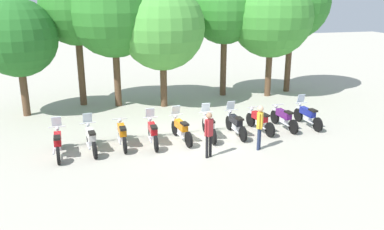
# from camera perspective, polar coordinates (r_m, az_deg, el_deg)

# --- Properties ---
(ground_plane) EXTENTS (80.00, 80.00, 0.00)m
(ground_plane) POSITION_cam_1_polar(r_m,az_deg,el_deg) (16.89, 0.43, -3.40)
(ground_plane) COLOR #ADA899
(motorcycle_0) EXTENTS (0.62, 2.19, 1.37)m
(motorcycle_0) POSITION_cam_1_polar(r_m,az_deg,el_deg) (15.83, -18.58, -3.77)
(motorcycle_0) COLOR black
(motorcycle_0) RESTS_ON ground_plane
(motorcycle_1) EXTENTS (0.62, 2.18, 1.37)m
(motorcycle_1) POSITION_cam_1_polar(r_m,az_deg,el_deg) (15.95, -14.22, -3.22)
(motorcycle_1) COLOR black
(motorcycle_1) RESTS_ON ground_plane
(motorcycle_2) EXTENTS (0.62, 2.19, 0.99)m
(motorcycle_2) POSITION_cam_1_polar(r_m,az_deg,el_deg) (16.20, -9.94, -2.68)
(motorcycle_2) COLOR black
(motorcycle_2) RESTS_ON ground_plane
(motorcycle_3) EXTENTS (0.62, 2.19, 1.37)m
(motorcycle_3) POSITION_cam_1_polar(r_m,az_deg,el_deg) (16.21, -5.64, -2.44)
(motorcycle_3) COLOR black
(motorcycle_3) RESTS_ON ground_plane
(motorcycle_4) EXTENTS (0.62, 2.18, 1.37)m
(motorcycle_4) POSITION_cam_1_polar(r_m,az_deg,el_deg) (16.52, -1.57, -1.98)
(motorcycle_4) COLOR black
(motorcycle_4) RESTS_ON ground_plane
(motorcycle_5) EXTENTS (0.62, 2.19, 1.37)m
(motorcycle_5) POSITION_cam_1_polar(r_m,az_deg,el_deg) (16.87, 2.42, -1.58)
(motorcycle_5) COLOR black
(motorcycle_5) RESTS_ON ground_plane
(motorcycle_6) EXTENTS (0.62, 2.19, 1.37)m
(motorcycle_6) POSITION_cam_1_polar(r_m,az_deg,el_deg) (17.27, 6.23, -1.22)
(motorcycle_6) COLOR black
(motorcycle_6) RESTS_ON ground_plane
(motorcycle_7) EXTENTS (0.63, 2.18, 0.99)m
(motorcycle_7) POSITION_cam_1_polar(r_m,az_deg,el_deg) (17.89, 9.63, -0.76)
(motorcycle_7) COLOR black
(motorcycle_7) RESTS_ON ground_plane
(motorcycle_8) EXTENTS (0.62, 2.19, 0.99)m
(motorcycle_8) POSITION_cam_1_polar(r_m,az_deg,el_deg) (18.49, 12.94, -0.37)
(motorcycle_8) COLOR black
(motorcycle_8) RESTS_ON ground_plane
(motorcycle_9) EXTENTS (0.62, 2.19, 1.37)m
(motorcycle_9) POSITION_cam_1_polar(r_m,az_deg,el_deg) (19.09, 16.13, -0.03)
(motorcycle_9) COLOR black
(motorcycle_9) RESTS_ON ground_plane
(person_0) EXTENTS (0.33, 0.36, 1.78)m
(person_0) POSITION_cam_1_polar(r_m,az_deg,el_deg) (15.64, 9.65, -1.25)
(person_0) COLOR #232D4C
(person_0) RESTS_ON ground_plane
(person_1) EXTENTS (0.40, 0.31, 1.75)m
(person_1) POSITION_cam_1_polar(r_m,az_deg,el_deg) (14.69, 2.43, -2.33)
(person_1) COLOR black
(person_1) RESTS_ON ground_plane
(tree_0) EXTENTS (3.74, 3.74, 5.73)m
(tree_0) POSITION_cam_1_polar(r_m,az_deg,el_deg) (21.02, -23.62, 10.03)
(tree_0) COLOR brown
(tree_0) RESTS_ON ground_plane
(tree_1) EXTENTS (3.78, 3.78, 7.01)m
(tree_1) POSITION_cam_1_polar(r_m,az_deg,el_deg) (22.06, -16.21, 14.29)
(tree_1) COLOR brown
(tree_1) RESTS_ON ground_plane
(tree_2) EXTENTS (4.70, 4.70, 7.35)m
(tree_2) POSITION_cam_1_polar(r_m,az_deg,el_deg) (21.38, -11.13, 14.28)
(tree_2) COLOR brown
(tree_2) RESTS_ON ground_plane
(tree_3) EXTENTS (4.40, 4.40, 6.39)m
(tree_3) POSITION_cam_1_polar(r_m,az_deg,el_deg) (21.05, -4.24, 12.31)
(tree_3) COLOR brown
(tree_3) RESTS_ON ground_plane
(tree_4) EXTENTS (3.86, 3.86, 6.90)m
(tree_4) POSITION_cam_1_polar(r_m,az_deg,el_deg) (23.49, 4.67, 14.65)
(tree_4) COLOR brown
(tree_4) RESTS_ON ground_plane
(tree_5) EXTENTS (4.70, 4.70, 7.00)m
(tree_5) POSITION_cam_1_polar(r_m,az_deg,el_deg) (23.68, 11.29, 13.68)
(tree_5) COLOR brown
(tree_5) RESTS_ON ground_plane
(tree_6) EXTENTS (4.42, 4.42, 7.57)m
(tree_6) POSITION_cam_1_polar(r_m,az_deg,el_deg) (25.08, 14.13, 15.28)
(tree_6) COLOR brown
(tree_6) RESTS_ON ground_plane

